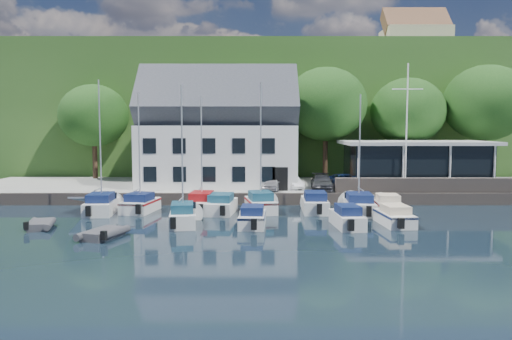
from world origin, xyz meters
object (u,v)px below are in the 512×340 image
(boat_r1_0, at_px, (100,151))
(boat_r1_1, at_px, (139,153))
(boat_r1_3, at_px, (221,203))
(boat_r1_6, at_px, (360,151))
(boat_r2_3, at_px, (347,216))
(dinghy_0, at_px, (40,223))
(dinghy_1, at_px, (103,232))
(car_white, at_px, (292,182))
(boat_r1_2, at_px, (202,150))
(boat_r2_4, at_px, (394,215))
(car_blue, at_px, (345,181))
(boat_r2_1, at_px, (182,156))
(harbor_building, at_px, (218,138))
(flagpole, at_px, (407,128))
(boat_r1_7, at_px, (387,203))
(boat_r1_4, at_px, (261,149))
(club_pavilion, at_px, (415,164))
(car_silver, at_px, (272,183))
(boat_r1_5, at_px, (315,202))
(boat_r2_2, at_px, (252,216))
(car_dgrey, at_px, (322,182))

(boat_r1_0, xyz_separation_m, boat_r1_1, (2.72, 0.60, -0.20))
(boat_r1_3, bearing_deg, boat_r1_6, 6.06)
(boat_r2_3, relative_size, dinghy_0, 2.00)
(boat_r1_3, distance_m, dinghy_1, 10.46)
(boat_r1_6, bearing_deg, car_white, 128.06)
(boat_r1_0, bearing_deg, boat_r1_1, 7.74)
(boat_r1_2, xyz_separation_m, boat_r1_6, (11.71, -0.63, -0.04))
(car_white, relative_size, boat_r2_4, 0.61)
(boat_r1_6, xyz_separation_m, dinghy_1, (-16.47, -8.29, -4.31))
(car_blue, height_order, boat_r2_1, boat_r2_1)
(harbor_building, bearing_deg, flagpole, -14.33)
(car_blue, distance_m, boat_r1_7, 6.30)
(boat_r1_4, bearing_deg, boat_r1_1, 170.22)
(boat_r1_3, height_order, boat_r2_4, boat_r1_3)
(boat_r2_1, xyz_separation_m, boat_r2_4, (13.85, 0.01, -3.84))
(car_white, bearing_deg, boat_r1_0, -173.78)
(car_white, relative_size, boat_r2_1, 0.37)
(club_pavilion, relative_size, boat_r2_4, 2.43)
(dinghy_1, bearing_deg, boat_r1_4, 62.94)
(boat_r2_1, bearing_deg, boat_r1_6, 12.61)
(car_silver, height_order, car_white, car_silver)
(car_silver, relative_size, boat_r1_6, 0.36)
(car_silver, bearing_deg, dinghy_1, -116.50)
(boat_r1_1, bearing_deg, boat_r1_5, 9.37)
(dinghy_1, bearing_deg, boat_r1_5, 52.73)
(boat_r1_3, bearing_deg, boat_r1_7, 8.55)
(car_blue, relative_size, boat_r1_2, 0.44)
(boat_r1_7, height_order, boat_r2_1, boat_r2_1)
(car_silver, xyz_separation_m, boat_r2_1, (-6.18, -10.13, 2.94))
(dinghy_1, bearing_deg, club_pavilion, 55.06)
(car_blue, height_order, boat_r1_1, boat_r1_1)
(boat_r1_0, height_order, dinghy_1, boat_r1_0)
(flagpole, xyz_separation_m, boat_r1_1, (-21.34, -4.61, -1.87))
(club_pavilion, height_order, boat_r2_2, club_pavilion)
(flagpole, xyz_separation_m, boat_r1_4, (-12.26, -4.59, -1.54))
(boat_r1_4, relative_size, boat_r1_6, 1.03)
(boat_r1_5, xyz_separation_m, boat_r2_2, (-4.67, -5.45, -0.09))
(boat_r1_0, bearing_deg, boat_r2_2, -27.96)
(boat_r2_1, relative_size, dinghy_1, 3.04)
(club_pavilion, relative_size, dinghy_0, 4.73)
(boat_r1_7, height_order, dinghy_0, boat_r1_7)
(car_white, distance_m, boat_r1_3, 8.83)
(car_silver, relative_size, boat_r1_3, 0.60)
(car_white, distance_m, boat_r1_1, 13.69)
(boat_r1_0, distance_m, boat_r1_2, 7.40)
(boat_r2_1, bearing_deg, club_pavilion, 27.34)
(boat_r2_3, relative_size, dinghy_1, 1.88)
(car_silver, xyz_separation_m, boat_r1_6, (6.23, -5.71, 3.08))
(boat_r1_5, bearing_deg, dinghy_0, -159.77)
(boat_r2_3, bearing_deg, car_dgrey, 86.63)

